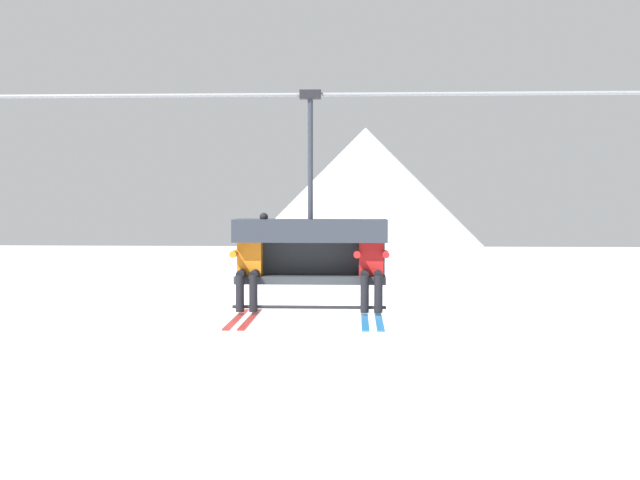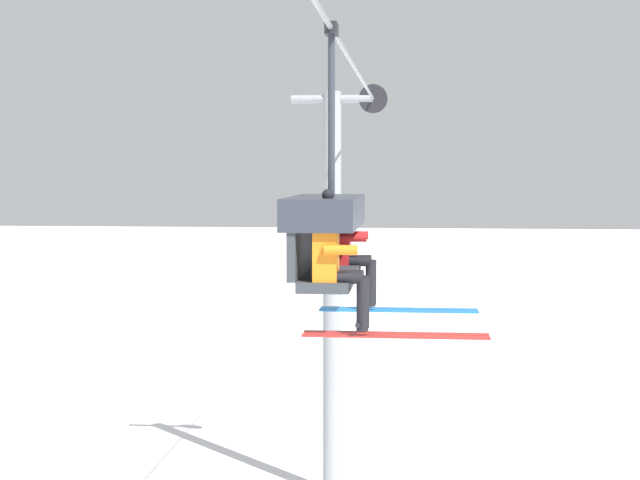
{
  "view_description": "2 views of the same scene",
  "coord_description": "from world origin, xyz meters",
  "px_view_note": "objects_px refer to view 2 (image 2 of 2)",
  "views": [
    {
      "loc": [
        1.37,
        -11.4,
        6.47
      ],
      "look_at": [
        0.89,
        -0.7,
        5.93
      ],
      "focal_mm": 45.0,
      "sensor_mm": 36.0,
      "label": 1
    },
    {
      "loc": [
        -8.91,
        -1.63,
        6.48
      ],
      "look_at": [
        0.73,
        -0.69,
        5.78
      ],
      "focal_mm": 55.0,
      "sensor_mm": 36.0,
      "label": 2
    }
  ],
  "objects_px": {
    "chairlift_chair": "(324,225)",
    "skier_orange": "(339,261)",
    "skier_red": "(351,249)",
    "lift_tower_far": "(333,284)"
  },
  "relations": [
    {
      "from": "lift_tower_far",
      "to": "chairlift_chair",
      "type": "distance_m",
      "value": 9.65
    },
    {
      "from": "lift_tower_far",
      "to": "chairlift_chair",
      "type": "relative_size",
      "value": 2.85
    },
    {
      "from": "skier_orange",
      "to": "skier_red",
      "type": "bearing_deg",
      "value": -0.24
    },
    {
      "from": "skier_orange",
      "to": "skier_red",
      "type": "relative_size",
      "value": 1.0
    },
    {
      "from": "chairlift_chair",
      "to": "skier_orange",
      "type": "height_order",
      "value": "chairlift_chair"
    },
    {
      "from": "skier_red",
      "to": "lift_tower_far",
      "type": "bearing_deg",
      "value": 6.12
    },
    {
      "from": "chairlift_chair",
      "to": "lift_tower_far",
      "type": "bearing_deg",
      "value": 4.28
    },
    {
      "from": "chairlift_chair",
      "to": "skier_red",
      "type": "relative_size",
      "value": 1.68
    },
    {
      "from": "chairlift_chair",
      "to": "skier_orange",
      "type": "relative_size",
      "value": 1.68
    },
    {
      "from": "lift_tower_far",
      "to": "skier_orange",
      "type": "distance_m",
      "value": 10.42
    }
  ]
}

